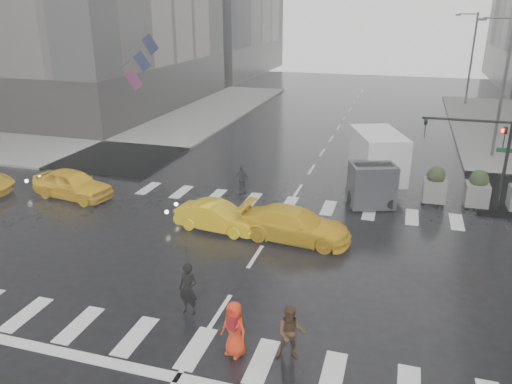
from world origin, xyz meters
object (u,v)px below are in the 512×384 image
(taxi_mid, at_px, (218,217))
(box_truck, at_px, (376,163))
(pedestrian_brown, at_px, (291,333))
(pedestrian_orange, at_px, (234,329))
(traffic_signal_pole, at_px, (486,146))
(taxi_front, at_px, (72,184))

(taxi_mid, xyz_separation_m, box_truck, (6.34, 6.94, 1.04))
(pedestrian_brown, relative_size, pedestrian_orange, 0.98)
(pedestrian_brown, bearing_deg, box_truck, 72.49)
(traffic_signal_pole, xyz_separation_m, pedestrian_orange, (-7.85, -13.92, -2.36))
(pedestrian_orange, distance_m, box_truck, 15.13)
(pedestrian_brown, xyz_separation_m, box_truck, (1.24, 14.54, 0.84))
(taxi_front, height_order, taxi_mid, taxi_front)
(traffic_signal_pole, height_order, taxi_front, traffic_signal_pole)
(traffic_signal_pole, relative_size, box_truck, 0.76)
(pedestrian_orange, bearing_deg, taxi_mid, 133.82)
(taxi_front, xyz_separation_m, box_truck, (15.02, 5.34, 0.92))
(traffic_signal_pole, distance_m, pedestrian_brown, 15.17)
(taxi_mid, height_order, box_truck, box_truck)
(pedestrian_brown, relative_size, taxi_front, 0.38)
(taxi_front, bearing_deg, taxi_mid, -91.41)
(traffic_signal_pole, height_order, pedestrian_brown, traffic_signal_pole)
(traffic_signal_pole, bearing_deg, pedestrian_orange, -119.42)
(taxi_front, bearing_deg, pedestrian_brown, -114.71)
(taxi_mid, bearing_deg, pedestrian_orange, -148.96)
(taxi_front, bearing_deg, pedestrian_orange, -118.89)
(traffic_signal_pole, distance_m, taxi_mid, 13.12)
(taxi_front, distance_m, box_truck, 15.97)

